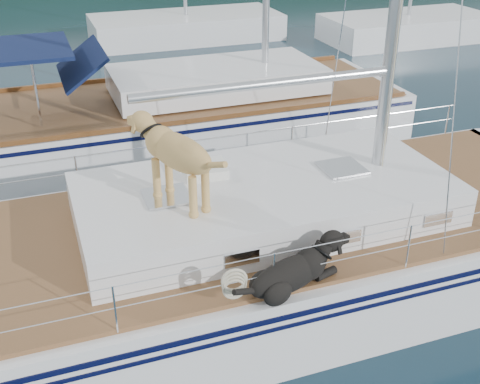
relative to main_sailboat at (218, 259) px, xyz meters
name	(u,v)px	position (x,y,z in m)	size (l,w,h in m)	color
ground	(213,298)	(-0.09, 0.01, -0.69)	(120.00, 120.00, 0.00)	black
main_sailboat	(218,259)	(0.00, 0.00, 0.00)	(12.00, 4.01, 14.01)	white
neighbor_sailboat	(173,118)	(0.85, 6.02, -0.06)	(11.00, 3.50, 13.30)	white
bg_boat_center	(186,28)	(3.91, 16.01, -0.24)	(7.20, 3.00, 11.65)	white
bg_boat_east	(407,28)	(11.91, 13.01, -0.23)	(6.40, 3.00, 11.65)	white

